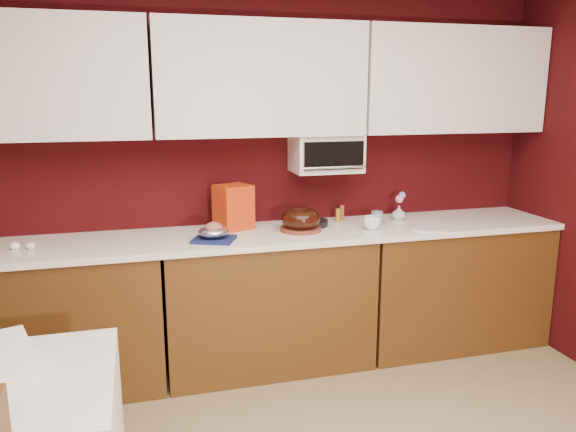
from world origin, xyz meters
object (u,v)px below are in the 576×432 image
Objects in this scene: pandoro_box at (233,207)px; flower_vase at (399,212)px; blue_jar at (377,218)px; coffee_mug at (372,222)px; bundt_cake at (301,219)px; toaster_oven at (326,153)px; foil_ham_nest at (214,232)px.

flower_vase is at bearing -23.54° from pandoro_box.
flower_vase reaches higher than blue_jar.
flower_vase reaches higher than coffee_mug.
blue_jar is (0.54, 0.03, -0.03)m from bundt_cake.
toaster_oven is 0.49m from bundt_cake.
coffee_mug is at bearing 0.70° from foil_ham_nest.
toaster_oven reaches higher than flower_vase.
coffee_mug is 1.17× the size of blue_jar.
bundt_cake is 0.87× the size of pandoro_box.
toaster_oven is at bearing 19.89° from foil_ham_nest.
pandoro_box is at bearing -178.75° from toaster_oven.
blue_jar reaches higher than foil_ham_nest.
bundt_cake reaches higher than blue_jar.
pandoro_box is at bearing 156.98° from bundt_cake.
blue_jar is at bearing -156.02° from flower_vase.
bundt_cake is at bearing -140.65° from toaster_oven.
toaster_oven is at bearing 173.33° from flower_vase.
toaster_oven is 4.94× the size of blue_jar.
blue_jar is at bearing 53.92° from coffee_mug.
bundt_cake reaches higher than foil_ham_nest.
pandoro_box reaches higher than blue_jar.
foil_ham_nest is 1.13m from blue_jar.
coffee_mug is at bearing -11.35° from bundt_cake.
toaster_oven is 0.71m from pandoro_box.
coffee_mug is 0.94× the size of flower_vase.
foil_ham_nest is 1.34m from flower_vase.
toaster_oven is 0.55m from coffee_mug.
toaster_oven is 4.22× the size of coffee_mug.
bundt_cake is at bearing -176.44° from blue_jar.
coffee_mug is at bearing -126.08° from blue_jar.
foil_ham_nest is 1.03m from coffee_mug.
pandoro_box is at bearing 171.70° from blue_jar.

